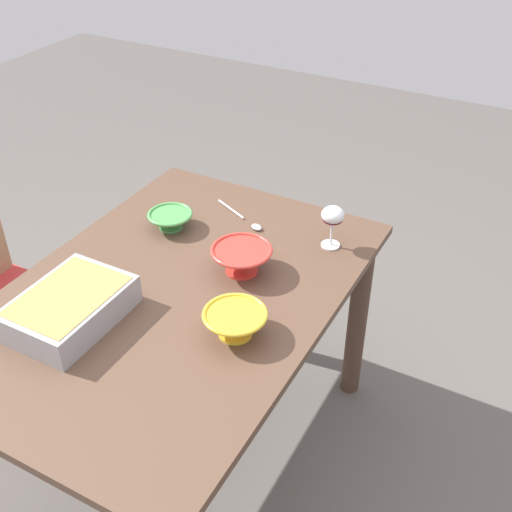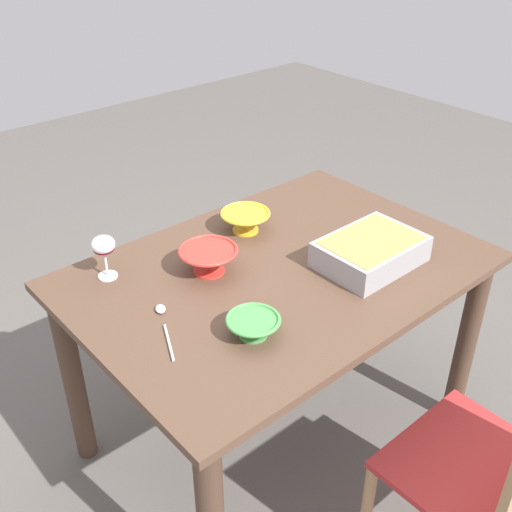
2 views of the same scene
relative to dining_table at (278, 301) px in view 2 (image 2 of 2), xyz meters
The scene contains 9 objects.
ground_plane 0.64m from the dining_table, ahead, with size 8.00×8.00×0.00m, color #5B5651.
dining_table is the anchor object (origin of this frame).
chair 0.84m from the dining_table, 85.91° to the right, with size 0.45×0.40×0.84m.
wine_glass 0.61m from the dining_table, 144.53° to the left, with size 0.08×0.08×0.15m.
casserole_dish 0.36m from the dining_table, 35.73° to the right, with size 0.34×0.24×0.09m.
mixing_bowl 0.40m from the dining_table, 144.34° to the right, with size 0.16×0.16×0.06m.
small_bowl 0.29m from the dining_table, 144.84° to the left, with size 0.19×0.19×0.09m.
serving_bowl 0.32m from the dining_table, 73.72° to the left, with size 0.18×0.18×0.08m.
serving_spoon 0.47m from the dining_table, behind, with size 0.13×0.24×0.01m.
Camera 2 is at (-1.17, -1.23, 1.88)m, focal length 43.24 mm.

